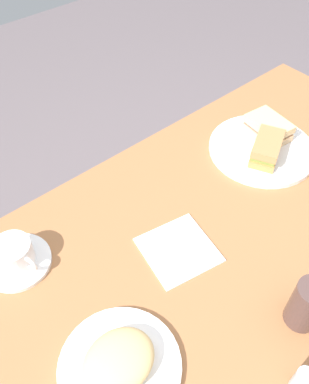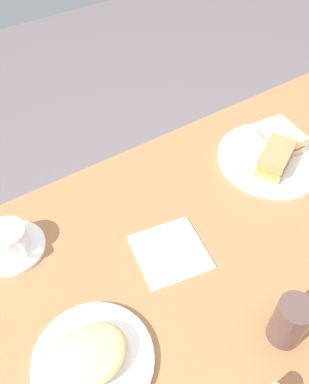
% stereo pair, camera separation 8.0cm
% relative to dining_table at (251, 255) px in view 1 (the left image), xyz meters
% --- Properties ---
extents(ground_plane, '(6.00, 6.00, 0.00)m').
position_rel_dining_table_xyz_m(ground_plane, '(0.00, 0.00, -0.66)').
color(ground_plane, '#675B5F').
extents(dining_table, '(1.25, 0.83, 0.78)m').
position_rel_dining_table_xyz_m(dining_table, '(0.00, 0.00, 0.00)').
color(dining_table, '#9E663D').
rests_on(dining_table, ground_plane).
extents(sandwich_plate, '(0.29, 0.29, 0.01)m').
position_rel_dining_table_xyz_m(sandwich_plate, '(0.21, 0.17, 0.12)').
color(sandwich_plate, white).
rests_on(sandwich_plate, dining_table).
extents(sandwich_front, '(0.14, 0.11, 0.05)m').
position_rel_dining_table_xyz_m(sandwich_front, '(0.18, 0.14, 0.16)').
color(sandwich_front, '#B37F44').
rests_on(sandwich_front, sandwich_plate).
extents(sandwich_back, '(0.10, 0.13, 0.05)m').
position_rel_dining_table_xyz_m(sandwich_back, '(0.26, 0.20, 0.16)').
color(sandwich_back, '#E3B784').
rests_on(sandwich_back, sandwich_plate).
extents(coffee_saucer, '(0.15, 0.15, 0.01)m').
position_rel_dining_table_xyz_m(coffee_saucer, '(-0.48, 0.28, 0.12)').
color(coffee_saucer, white).
rests_on(coffee_saucer, dining_table).
extents(coffee_cup, '(0.08, 0.11, 0.06)m').
position_rel_dining_table_xyz_m(coffee_cup, '(-0.48, 0.27, 0.16)').
color(coffee_cup, white).
rests_on(coffee_cup, coffee_saucer).
extents(side_plate, '(0.22, 0.22, 0.01)m').
position_rel_dining_table_xyz_m(side_plate, '(-0.44, -0.04, 0.12)').
color(side_plate, white).
rests_on(side_plate, dining_table).
extents(side_food_pile, '(0.13, 0.11, 0.04)m').
position_rel_dining_table_xyz_m(side_food_pile, '(-0.44, -0.04, 0.15)').
color(side_food_pile, '#E3BD7C').
rests_on(side_food_pile, side_plate).
extents(napkin, '(0.18, 0.18, 0.00)m').
position_rel_dining_table_xyz_m(napkin, '(-0.19, 0.08, 0.12)').
color(napkin, white).
rests_on(napkin, dining_table).
extents(salt_shaker, '(0.03, 0.03, 0.06)m').
position_rel_dining_table_xyz_m(salt_shaker, '(-0.22, -0.27, 0.15)').
color(salt_shaker, silver).
rests_on(salt_shaker, dining_table).
extents(drinking_glass, '(0.06, 0.06, 0.11)m').
position_rel_dining_table_xyz_m(drinking_glass, '(-0.12, -0.19, 0.17)').
color(drinking_glass, '#4D3733').
rests_on(drinking_glass, dining_table).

